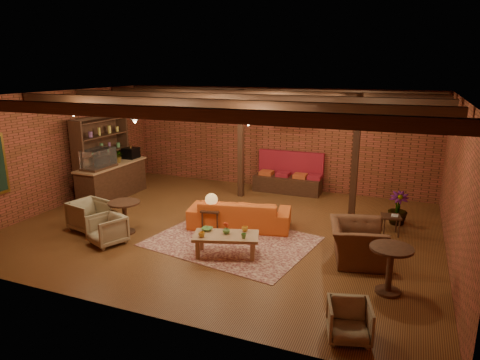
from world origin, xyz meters
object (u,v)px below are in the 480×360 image
at_px(round_table_right, 390,262).
at_px(plant_tall, 401,176).
at_px(round_table_left, 125,212).
at_px(armchair_b, 107,228).
at_px(armchair_far, 349,319).
at_px(coffee_table, 225,237).
at_px(armchair_a, 89,214).
at_px(armchair_right, 357,236).
at_px(sofa, 240,214).
at_px(side_table_book, 391,217).
at_px(side_table_lamp, 211,202).

distance_m(round_table_right, plant_tall, 3.71).
relative_size(round_table_left, armchair_b, 1.06).
bearing_deg(armchair_far, coffee_table, 130.12).
bearing_deg(armchair_a, armchair_b, -106.72).
xyz_separation_m(armchair_right, plant_tall, (0.68, 2.55, 0.72)).
bearing_deg(armchair_b, armchair_far, 8.63).
relative_size(round_table_left, armchair_right, 0.63).
relative_size(coffee_table, armchair_right, 1.22).
bearing_deg(plant_tall, round_table_right, -89.78).
bearing_deg(armchair_right, round_table_left, 82.50).
height_order(armchair_a, armchair_b, armchair_a).
distance_m(sofa, armchair_far, 4.72).
xyz_separation_m(side_table_book, plant_tall, (0.12, 0.80, 0.82)).
xyz_separation_m(coffee_table, side_table_lamp, (-0.86, 1.13, 0.31)).
bearing_deg(plant_tall, armchair_b, -147.73).
relative_size(coffee_table, plant_tall, 0.59).
bearing_deg(coffee_table, plant_tall, 45.50).
height_order(round_table_left, armchair_b, round_table_left).
relative_size(side_table_book, armchair_far, 0.80).
xyz_separation_m(sofa, armchair_b, (-2.36, -2.03, 0.00)).
distance_m(armchair_right, round_table_right, 1.30).
height_order(armchair_b, armchair_right, armchair_right).
height_order(round_table_left, armchair_far, round_table_left).
distance_m(armchair_right, side_table_book, 1.84).
bearing_deg(sofa, armchair_b, 28.73).
bearing_deg(armchair_a, round_table_left, -68.63).
bearing_deg(round_table_left, plant_tall, 27.11).
bearing_deg(armchair_b, round_table_right, 24.79).
relative_size(coffee_table, armchair_far, 2.37).
xyz_separation_m(side_table_lamp, round_table_left, (-1.85, -0.88, -0.20)).
relative_size(sofa, armchair_b, 3.39).
bearing_deg(side_table_lamp, armchair_a, -159.92).
height_order(side_table_lamp, side_table_book, side_table_lamp).
bearing_deg(armchair_right, armchair_b, 89.87).
distance_m(round_table_left, armchair_right, 5.31).
xyz_separation_m(sofa, coffee_table, (0.33, -1.59, 0.05)).
relative_size(armchair_a, round_table_right, 0.93).
relative_size(sofa, armchair_a, 3.07).
bearing_deg(round_table_right, armchair_b, -179.07).
relative_size(round_table_right, plant_tall, 0.34).
height_order(sofa, armchair_right, armchair_right).
distance_m(coffee_table, armchair_b, 2.72).
distance_m(armchair_right, plant_tall, 2.73).
relative_size(armchair_right, plant_tall, 0.49).
bearing_deg(side_table_lamp, armchair_right, -6.17).
distance_m(side_table_book, plant_tall, 1.15).
bearing_deg(sofa, armchair_right, 151.90).
height_order(armchair_a, armchair_far, armchair_a).
bearing_deg(armchair_right, side_table_lamp, 70.86).
xyz_separation_m(side_table_lamp, round_table_right, (4.12, -1.47, -0.14)).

